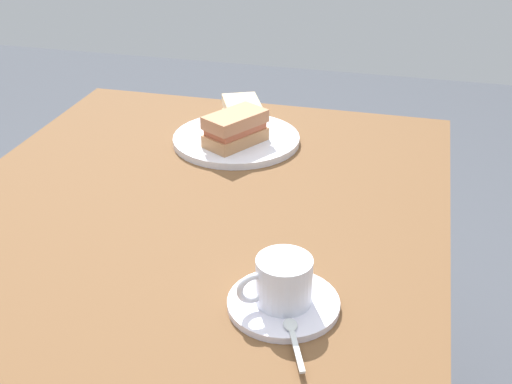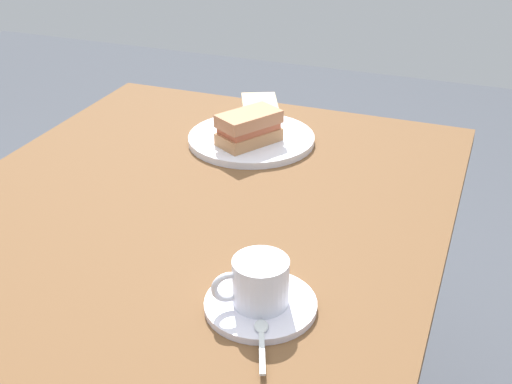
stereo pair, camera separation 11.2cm
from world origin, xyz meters
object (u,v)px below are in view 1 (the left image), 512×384
sandwich_front (235,129)px  coffee_cup (283,280)px  coffee_saucer (283,303)px  spoon (293,335)px  dining_table (191,284)px  sandwich_back (242,115)px  sandwich_plate (238,139)px

sandwich_front → coffee_cup: sandwich_front is taller
coffee_saucer → spoon: spoon is taller
dining_table → coffee_cup: size_ratio=11.31×
spoon → dining_table: bearing=-138.9°
dining_table → sandwich_back: 0.40m
sandwich_back → spoon: bearing=20.8°
sandwich_plate → coffee_saucer: 0.55m
sandwich_plate → spoon: size_ratio=2.73×
coffee_cup → sandwich_plate: bearing=-158.0°
spoon → coffee_cup: bearing=-157.0°
dining_table → coffee_saucer: coffee_saucer is taller
sandwich_front → sandwich_back: (-0.08, -0.01, -0.00)m
sandwich_front → coffee_saucer: (0.47, 0.20, -0.04)m
sandwich_back → coffee_saucer: sandwich_back is taller
dining_table → coffee_saucer: 0.33m
coffee_saucer → dining_table: bearing=-134.1°
coffee_saucer → coffee_cup: bearing=-53.3°
sandwich_front → coffee_cup: (0.47, 0.20, -0.00)m
coffee_cup → sandwich_back: bearing=-159.5°
coffee_saucer → spoon: size_ratio=1.60×
coffee_cup → sandwich_front: bearing=-157.1°
sandwich_plate → spoon: spoon is taller
sandwich_plate → coffee_saucer: size_ratio=1.71×
sandwich_plate → coffee_cup: (0.51, 0.20, 0.04)m
sandwich_plate → spoon: 0.62m
sandwich_front → spoon: (0.54, 0.23, -0.03)m
coffee_saucer → coffee_cup: 0.04m
dining_table → sandwich_plate: sandwich_plate is taller
dining_table → sandwich_back: (-0.35, -0.00, 0.19)m
sandwich_front → sandwich_plate: bearing=-172.2°
sandwich_plate → coffee_saucer: bearing=22.2°
sandwich_plate → spoon: (0.57, 0.23, 0.01)m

